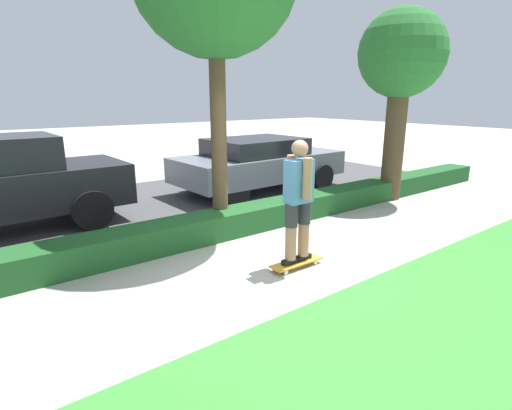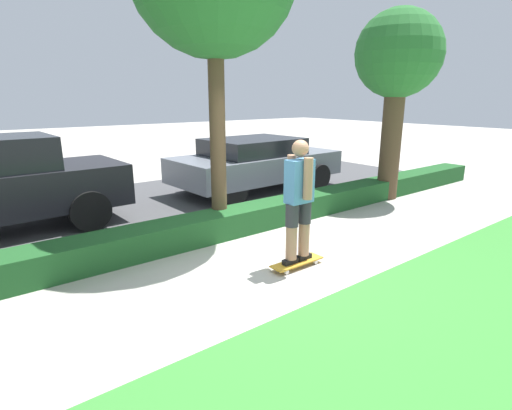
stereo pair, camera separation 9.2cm
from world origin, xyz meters
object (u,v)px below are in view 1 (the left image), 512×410
at_px(skater_person, 298,199).
at_px(tree_far, 401,60).
at_px(parked_car_middle, 259,162).
at_px(skateboard, 297,263).

height_order(skater_person, tree_far, tree_far).
relative_size(skater_person, parked_car_middle, 0.38).
height_order(tree_far, parked_car_middle, tree_far).
bearing_deg(parked_car_middle, skateboard, -123.31).
height_order(skateboard, tree_far, tree_far).
xyz_separation_m(skateboard, parked_car_middle, (2.51, 4.17, 0.64)).
distance_m(skateboard, tree_far, 5.59).
bearing_deg(skater_person, parked_car_middle, 58.88).
relative_size(skater_person, tree_far, 0.41).
xyz_separation_m(skater_person, tree_far, (4.44, 1.61, 2.08)).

